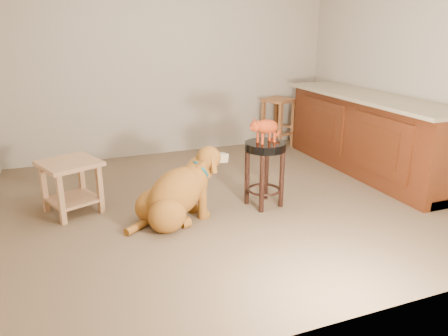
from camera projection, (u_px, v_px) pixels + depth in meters
name	position (u px, v px, depth m)	size (l,w,h in m)	color
floor	(228.00, 202.00, 4.47)	(4.50, 4.00, 0.01)	brown
room_shell	(229.00, 31.00, 3.94)	(4.54, 4.04, 2.62)	#A29582
cabinet_run	(368.00, 137.00, 5.27)	(0.70, 2.56, 0.94)	#52230E
padded_stool	(265.00, 161.00, 4.25)	(0.40, 0.40, 0.65)	black
wood_stool	(278.00, 122.00, 6.36)	(0.51, 0.51, 0.71)	brown
side_table	(71.00, 179.00, 4.13)	(0.64, 0.64, 0.51)	#9E6E49
golden_retriever	(177.00, 194.00, 3.96)	(1.08, 0.63, 0.70)	brown
tabby_kitten	(265.00, 127.00, 4.14)	(0.42, 0.22, 0.27)	maroon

